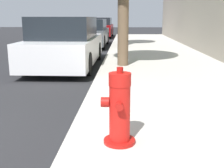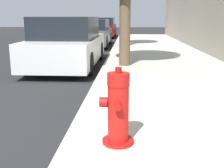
{
  "view_description": "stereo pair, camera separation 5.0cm",
  "coord_description": "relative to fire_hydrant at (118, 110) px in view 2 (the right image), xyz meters",
  "views": [
    {
      "loc": [
        2.84,
        -2.59,
        1.45
      ],
      "look_at": [
        2.66,
        1.4,
        0.49
      ],
      "focal_mm": 45.0,
      "sensor_mm": 36.0,
      "label": 1
    },
    {
      "loc": [
        2.89,
        -2.59,
        1.45
      ],
      "look_at": [
        2.66,
        1.4,
        0.49
      ],
      "focal_mm": 45.0,
      "sensor_mm": 36.0,
      "label": 2
    }
  ],
  "objects": [
    {
      "name": "parked_car_mid",
      "position": [
        -1.74,
        11.46,
        0.16
      ],
      "size": [
        1.77,
        4.49,
        1.35
      ],
      "color": "#4C5156",
      "rests_on": "ground_plane"
    },
    {
      "name": "parked_car_near",
      "position": [
        -1.68,
        5.45,
        0.19
      ],
      "size": [
        1.76,
        4.43,
        1.46
      ],
      "color": "silver",
      "rests_on": "ground_plane"
    },
    {
      "name": "parked_car_far",
      "position": [
        -1.79,
        18.05,
        0.19
      ],
      "size": [
        1.83,
        4.35,
        1.42
      ],
      "color": "maroon",
      "rests_on": "ground_plane"
    },
    {
      "name": "fire_hydrant",
      "position": [
        0.0,
        0.0,
        0.0
      ],
      "size": [
        0.37,
        0.36,
        0.82
      ],
      "color": "#A91511",
      "rests_on": "sidewalk_slab"
    }
  ]
}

